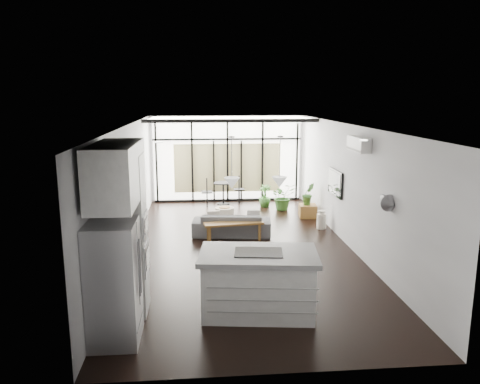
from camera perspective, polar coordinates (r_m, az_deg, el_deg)
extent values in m
cube|color=black|center=(10.84, 0.14, -6.80)|extent=(5.00, 10.00, 0.00)
cube|color=white|center=(10.30, 0.15, 8.13)|extent=(5.00, 10.00, 0.00)
cube|color=silver|center=(10.56, -13.49, 0.22)|extent=(0.02, 10.00, 2.80)
cube|color=silver|center=(10.99, 13.24, 0.68)|extent=(0.02, 10.00, 2.80)
cube|color=silver|center=(15.40, -1.56, 4.09)|extent=(5.00, 0.02, 2.80)
cube|color=silver|center=(5.70, 4.80, -9.34)|extent=(5.00, 0.02, 2.80)
cube|color=black|center=(15.29, -1.53, 4.03)|extent=(5.00, 0.20, 2.80)
cube|color=white|center=(14.29, -1.33, 9.01)|extent=(4.70, 1.90, 0.06)
cube|color=beige|center=(15.40, -1.54, 2.95)|extent=(3.50, 0.02, 1.60)
cube|color=white|center=(7.60, 2.24, -11.02)|extent=(1.98, 1.33, 1.02)
cube|color=black|center=(7.42, 2.27, -7.35)|extent=(0.81, 0.59, 0.01)
cube|color=#A1A0A5|center=(6.90, -15.11, -10.59)|extent=(0.67, 0.84, 1.74)
cube|color=white|center=(7.60, -13.97, -5.16)|extent=(0.66, 0.70, 2.57)
cube|color=white|center=(6.93, -14.85, 2.24)|extent=(0.62, 1.75, 0.86)
cone|color=white|center=(7.74, -1.01, 1.11)|extent=(0.26, 0.26, 0.18)
cone|color=white|center=(7.84, 4.83, 1.20)|extent=(0.26, 0.26, 0.18)
imported|color=#464648|center=(11.70, -1.02, -3.48)|extent=(1.99, 0.78, 0.76)
cube|color=brown|center=(11.28, -0.76, -4.84)|extent=(1.46, 0.54, 0.46)
cylinder|color=beige|center=(12.89, -1.90, -2.82)|extent=(0.58, 0.58, 0.42)
cube|color=brown|center=(13.58, 8.26, -2.30)|extent=(0.52, 0.52, 0.37)
imported|color=#336525|center=(14.34, 5.24, -0.91)|extent=(0.97, 1.02, 0.64)
imported|color=#336525|center=(14.72, 3.03, -1.05)|extent=(0.65, 0.80, 0.39)
imported|color=#336525|center=(13.51, 8.30, -0.96)|extent=(0.47, 0.70, 0.29)
cylinder|color=silver|center=(12.48, 9.91, -3.32)|extent=(0.27, 0.27, 0.49)
cube|color=black|center=(14.99, -2.06, -0.25)|extent=(1.51, 0.97, 0.68)
cube|color=black|center=(11.94, 11.54, 1.13)|extent=(0.05, 1.10, 0.65)
cube|color=white|center=(10.06, 14.28, 5.68)|extent=(0.22, 0.90, 0.30)
cube|color=black|center=(10.04, -13.77, 0.50)|extent=(0.04, 0.70, 0.90)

